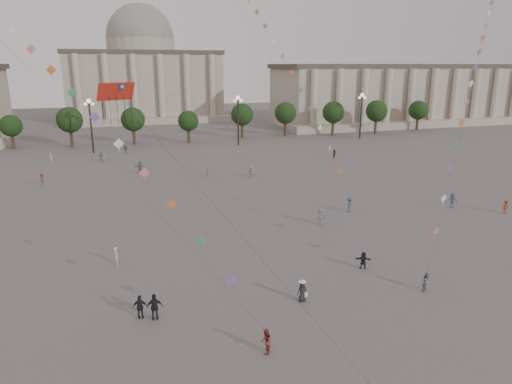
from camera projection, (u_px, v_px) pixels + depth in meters
name	position (u px, v px, depth m)	size (l,w,h in m)	color
ground	(303.00, 322.00, 31.15)	(360.00, 360.00, 0.00)	#595653
hall_east	(409.00, 94.00, 137.08)	(84.00, 26.22, 17.20)	#A59B8A
hall_central	(143.00, 74.00, 145.84)	(48.30, 34.30, 35.50)	#A59B8A
tree_row	(163.00, 119.00, 101.24)	(137.12, 5.12, 8.00)	#3B2C1D
lamp_post_mid_west	(90.00, 116.00, 88.96)	(2.00, 0.90, 10.65)	#262628
lamp_post_mid_east	(238.00, 111.00, 97.79)	(2.00, 0.90, 10.65)	#262628
lamp_post_far_east	(361.00, 107.00, 106.62)	(2.00, 0.90, 10.65)	#262628
person_crowd_0	(125.00, 149.00, 90.27)	(0.95, 0.40, 1.63)	#2D4C66
person_crowd_3	(363.00, 260.00, 39.08)	(1.41, 0.45, 1.53)	black
person_crowd_4	(105.00, 158.00, 81.70)	(1.51, 0.48, 1.63)	silver
person_crowd_6	(320.00, 217.00, 49.86)	(1.20, 0.69, 1.85)	slate
person_crowd_7	(251.00, 172.00, 70.99)	(1.66, 0.53, 1.79)	beige
person_crowd_8	(506.00, 207.00, 53.70)	(1.06, 0.61, 1.64)	brown
person_crowd_9	(334.00, 154.00, 85.97)	(1.46, 0.47, 1.58)	black
person_crowd_10	(51.00, 158.00, 82.26)	(0.59, 0.39, 1.63)	silver
person_crowd_12	(140.00, 167.00, 73.93)	(1.78, 0.57, 1.92)	slate
person_crowd_13	(116.00, 256.00, 39.97)	(0.57, 0.38, 1.58)	silver
person_crowd_14	(452.00, 200.00, 55.90)	(1.18, 0.68, 1.83)	navy
person_crowd_16	(101.00, 156.00, 83.02)	(1.00, 0.42, 1.70)	slate
person_crowd_17	(42.00, 179.00, 66.00)	(1.22, 0.70, 1.89)	brown
person_crowd_18	(208.00, 169.00, 72.56)	(0.66, 0.43, 1.81)	gray
tourist_1	(155.00, 307.00, 31.16)	(1.13, 0.47, 1.92)	black
tourist_4	(140.00, 307.00, 31.30)	(1.03, 0.43, 1.76)	black
kite_flyer_0	(266.00, 342.00, 27.50)	(0.78, 0.61, 1.61)	maroon
kite_flyer_1	(350.00, 205.00, 54.16)	(1.19, 0.69, 1.85)	navy
kite_flyer_2	(427.00, 282.00, 35.21)	(0.74, 0.57, 1.52)	slate
hat_person	(302.00, 291.00, 33.66)	(0.80, 0.60, 1.69)	black
dragon_kite	(120.00, 106.00, 26.25)	(6.52, 7.00, 21.60)	#AE2212
kite_train_east	(490.00, 14.00, 55.89)	(43.61, 40.19, 72.34)	#3F3F3F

